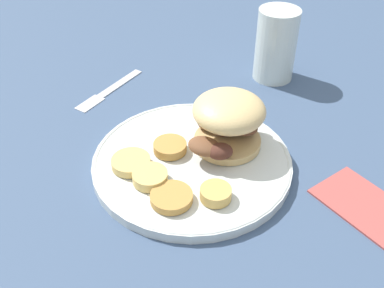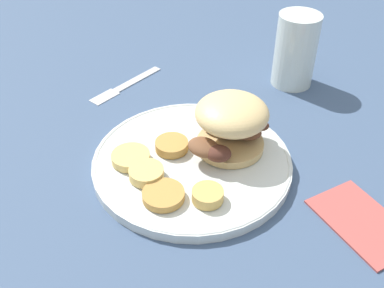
{
  "view_description": "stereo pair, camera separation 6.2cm",
  "coord_description": "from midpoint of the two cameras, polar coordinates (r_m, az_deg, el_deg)",
  "views": [
    {
      "loc": [
        -0.01,
        0.48,
        0.43
      ],
      "look_at": [
        0.0,
        0.0,
        0.04
      ],
      "focal_mm": 42.0,
      "sensor_mm": 36.0,
      "label": 1
    },
    {
      "loc": [
        -0.07,
        0.48,
        0.43
      ],
      "look_at": [
        0.0,
        0.0,
        0.04
      ],
      "focal_mm": 42.0,
      "sensor_mm": 36.0,
      "label": 2
    }
  ],
  "objects": [
    {
      "name": "napkin",
      "position": [
        0.62,
        23.63,
        -9.1
      ],
      "size": [
        0.14,
        0.15,
        0.01
      ],
      "primitive_type": "cube",
      "rotation": [
        0.0,
        0.0,
        5.35
      ],
      "color": "#B24C47",
      "rests_on": "ground_plane"
    },
    {
      "name": "ground_plane",
      "position": [
        0.65,
        2.75,
        -2.96
      ],
      "size": [
        4.0,
        4.0,
        0.0
      ],
      "primitive_type": "plane",
      "color": "#3D5170"
    },
    {
      "name": "fork",
      "position": [
        0.83,
        -6.26,
        7.41
      ],
      "size": [
        0.1,
        0.15,
        0.0
      ],
      "color": "silver",
      "rests_on": "ground_plane"
    },
    {
      "name": "potato_round_2",
      "position": [
        0.65,
        0.14,
        -0.28
      ],
      "size": [
        0.05,
        0.05,
        0.01
      ],
      "primitive_type": "cylinder",
      "color": "#BC8942",
      "rests_on": "dinner_plate"
    },
    {
      "name": "potato_round_0",
      "position": [
        0.6,
        -2.89,
        -3.84
      ],
      "size": [
        0.05,
        0.05,
        0.01
      ],
      "primitive_type": "cylinder",
      "color": "#DBB766",
      "rests_on": "dinner_plate"
    },
    {
      "name": "potato_round_1",
      "position": [
        0.63,
        -5.0,
        -1.81
      ],
      "size": [
        0.05,
        0.05,
        0.01
      ],
      "primitive_type": "cylinder",
      "color": "#DBB766",
      "rests_on": "dinner_plate"
    },
    {
      "name": "potato_round_3",
      "position": [
        0.57,
        -0.55,
        -6.63
      ],
      "size": [
        0.05,
        0.05,
        0.01
      ],
      "primitive_type": "cylinder",
      "color": "#BC8942",
      "rests_on": "dinner_plate"
    },
    {
      "name": "drinking_glass",
      "position": [
        0.83,
        15.15,
        11.35
      ],
      "size": [
        0.07,
        0.07,
        0.13
      ],
      "color": "silver",
      "rests_on": "ground_plane"
    },
    {
      "name": "sandwich",
      "position": [
        0.63,
        7.69,
        2.61
      ],
      "size": [
        0.12,
        0.12,
        0.08
      ],
      "color": "tan",
      "rests_on": "dinner_plate"
    },
    {
      "name": "potato_round_4",
      "position": [
        0.57,
        5.13,
        -6.64
      ],
      "size": [
        0.04,
        0.04,
        0.02
      ],
      "primitive_type": "cylinder",
      "color": "tan",
      "rests_on": "dinner_plate"
    },
    {
      "name": "dinner_plate",
      "position": [
        0.64,
        2.77,
        -2.36
      ],
      "size": [
        0.28,
        0.28,
        0.02
      ],
      "color": "silver",
      "rests_on": "ground_plane"
    }
  ]
}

